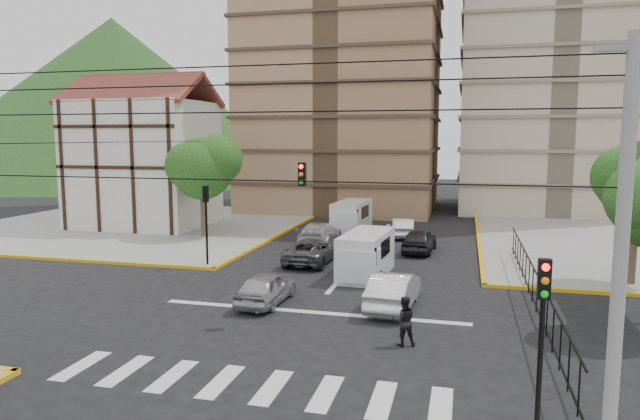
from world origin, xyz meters
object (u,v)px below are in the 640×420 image
(car_silver_front_left, at_px, (266,288))
(van_right_lane, at_px, (365,256))
(traffic_light_nw, at_px, (206,212))
(car_white_front_right, at_px, (394,290))
(van_left_lane, at_px, (351,217))
(pedestrian_crosswalk, at_px, (404,321))
(traffic_light_se, at_px, (542,322))

(car_silver_front_left, bearing_deg, van_right_lane, -117.95)
(traffic_light_nw, distance_m, car_white_front_right, 12.40)
(van_right_lane, distance_m, van_left_lane, 13.98)
(van_right_lane, height_order, pedestrian_crosswalk, van_right_lane)
(traffic_light_nw, height_order, car_white_front_right, traffic_light_nw)
(car_silver_front_left, relative_size, car_white_front_right, 0.88)
(car_white_front_right, height_order, pedestrian_crosswalk, pedestrian_crosswalk)
(traffic_light_se, relative_size, van_right_lane, 0.84)
(traffic_light_se, relative_size, car_white_front_right, 0.94)
(traffic_light_se, distance_m, car_silver_front_left, 14.17)
(traffic_light_nw, height_order, van_left_lane, traffic_light_nw)
(traffic_light_nw, bearing_deg, van_left_lane, 67.76)
(traffic_light_nw, xyz_separation_m, van_right_lane, (8.95, -0.08, -2.00))
(traffic_light_nw, height_order, van_right_lane, traffic_light_nw)
(car_silver_front_left, bearing_deg, pedestrian_crosswalk, 152.68)
(traffic_light_se, distance_m, car_white_front_right, 11.66)
(car_silver_front_left, height_order, pedestrian_crosswalk, pedestrian_crosswalk)
(van_right_lane, xyz_separation_m, pedestrian_crosswalk, (2.98, -9.37, -0.24))
(van_right_lane, height_order, car_silver_front_left, van_right_lane)
(traffic_light_se, height_order, car_silver_front_left, traffic_light_se)
(van_right_lane, bearing_deg, traffic_light_nw, -176.12)
(van_right_lane, xyz_separation_m, car_silver_front_left, (-3.36, -5.78, -0.41))
(van_left_lane, bearing_deg, traffic_light_se, -66.99)
(van_right_lane, relative_size, pedestrian_crosswalk, 2.98)
(van_right_lane, distance_m, pedestrian_crosswalk, 9.84)
(traffic_light_se, xyz_separation_m, traffic_light_nw, (-15.60, 15.60, 0.00))
(pedestrian_crosswalk, bearing_deg, van_right_lane, -90.02)
(pedestrian_crosswalk, bearing_deg, car_white_front_right, -96.17)
(car_silver_front_left, bearing_deg, van_left_lane, -87.55)
(car_silver_front_left, bearing_deg, traffic_light_nw, -44.18)
(traffic_light_se, height_order, traffic_light_nw, same)
(traffic_light_se, height_order, car_white_front_right, traffic_light_se)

